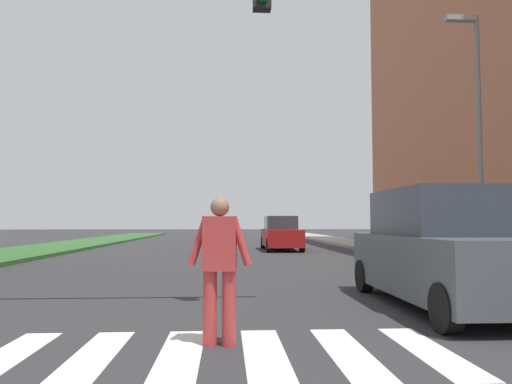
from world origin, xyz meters
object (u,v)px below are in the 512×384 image
(suv_crossing, at_px, (445,250))
(sedan_midblock, at_px, (281,234))
(street_lamp_right, at_px, (476,115))
(pedestrian_performer, at_px, (220,263))

(suv_crossing, xyz_separation_m, sedan_midblock, (-0.91, 16.45, -0.14))
(street_lamp_right, xyz_separation_m, sedan_midblock, (-4.70, 10.47, -3.80))
(sedan_midblock, bearing_deg, street_lamp_right, -65.81)
(pedestrian_performer, height_order, sedan_midblock, sedan_midblock)
(street_lamp_right, xyz_separation_m, suv_crossing, (-3.79, -5.98, -3.66))
(street_lamp_right, bearing_deg, suv_crossing, -122.35)
(pedestrian_performer, bearing_deg, suv_crossing, 32.15)
(street_lamp_right, distance_m, suv_crossing, 7.97)
(sedan_midblock, bearing_deg, pedestrian_performer, -98.50)
(street_lamp_right, relative_size, pedestrian_performer, 4.44)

